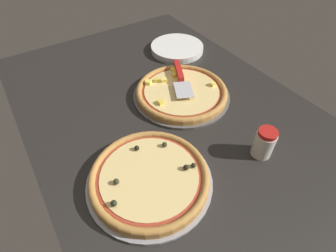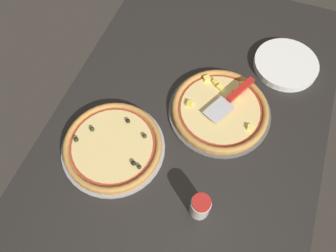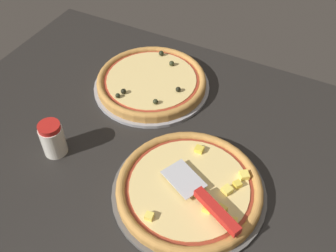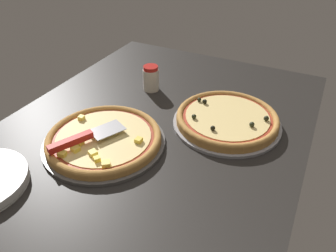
{
  "view_description": "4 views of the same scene",
  "coord_description": "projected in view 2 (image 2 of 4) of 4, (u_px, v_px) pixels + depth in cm",
  "views": [
    {
      "loc": [
        -59.45,
        39.83,
        64.66
      ],
      "look_at": [
        -8.38,
        6.08,
        3.0
      ],
      "focal_mm": 28.0,
      "sensor_mm": 36.0,
      "label": 1
    },
    {
      "loc": [
        -59.67,
        -13.02,
        104.03
      ],
      "look_at": [
        -8.38,
        6.08,
        3.0
      ],
      "focal_mm": 35.0,
      "sensor_mm": 36.0,
      "label": 2
    },
    {
      "loc": [
        25.35,
        -59.85,
        80.48
      ],
      "look_at": [
        -8.38,
        6.08,
        3.0
      ],
      "focal_mm": 42.0,
      "sensor_mm": 36.0,
      "label": 3
    },
    {
      "loc": [
        67.83,
        44.25,
        62.47
      ],
      "look_at": [
        -8.38,
        6.08,
        3.0
      ],
      "focal_mm": 35.0,
      "sensor_mm": 36.0,
      "label": 4
    }
  ],
  "objects": [
    {
      "name": "ground_plane",
      "position": [
        191.0,
        119.0,
        1.22
      ],
      "size": [
        148.18,
        96.58,
        3.6
      ],
      "primitive_type": "cube",
      "color": "black"
    },
    {
      "name": "pizza_pan_front",
      "position": [
        219.0,
        112.0,
        1.21
      ],
      "size": [
        37.55,
        37.55,
        1.0
      ],
      "primitive_type": "cylinder",
      "color": "#565451",
      "rests_on": "ground_plane"
    },
    {
      "name": "pizza_front",
      "position": [
        220.0,
        109.0,
        1.19
      ],
      "size": [
        35.3,
        35.3,
        3.21
      ],
      "color": "#B77F3D",
      "rests_on": "pizza_pan_front"
    },
    {
      "name": "pizza_pan_back",
      "position": [
        113.0,
        148.0,
        1.14
      ],
      "size": [
        35.89,
        35.89,
        1.0
      ],
      "primitive_type": "cylinder",
      "color": "#939399",
      "rests_on": "ground_plane"
    },
    {
      "name": "pizza_back",
      "position": [
        113.0,
        145.0,
        1.12
      ],
      "size": [
        33.74,
        33.74,
        4.11
      ],
      "color": "#B77F3D",
      "rests_on": "pizza_pan_back"
    },
    {
      "name": "serving_spatula",
      "position": [
        236.0,
        94.0,
        1.19
      ],
      "size": [
        22.99,
        14.24,
        2.0
      ],
      "color": "#B7B7BC",
      "rests_on": "pizza_front"
    },
    {
      "name": "plate_stack",
      "position": [
        286.0,
        64.0,
        1.3
      ],
      "size": [
        25.22,
        25.22,
        2.8
      ],
      "color": "white",
      "rests_on": "ground_plane"
    },
    {
      "name": "parmesan_shaker",
      "position": [
        200.0,
        206.0,
        0.99
      ],
      "size": [
        6.2,
        6.2,
        9.98
      ],
      "color": "silver",
      "rests_on": "ground_plane"
    }
  ]
}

